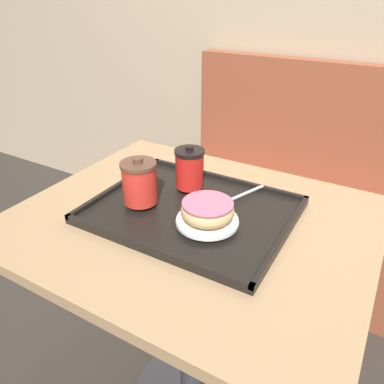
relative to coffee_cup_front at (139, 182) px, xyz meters
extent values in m
cube|color=tan|center=(0.14, 1.13, 0.36)|extent=(8.00, 0.05, 2.40)
cube|color=brown|center=(0.28, 0.87, -0.61)|extent=(1.31, 0.44, 0.45)
cube|color=brown|center=(0.28, 1.05, -0.11)|extent=(1.31, 0.08, 0.55)
cube|color=tan|center=(0.14, 0.03, -0.10)|extent=(0.89, 0.74, 0.03)
cylinder|color=#333338|center=(0.14, 0.03, -0.48)|extent=(0.08, 0.08, 0.73)
cube|color=black|center=(0.13, 0.05, -0.07)|extent=(0.50, 0.40, 0.01)
cube|color=black|center=(0.13, -0.14, -0.06)|extent=(0.50, 0.01, 0.01)
cube|color=black|center=(0.13, 0.24, -0.06)|extent=(0.50, 0.01, 0.01)
cube|color=black|center=(-0.12, 0.05, -0.06)|extent=(0.01, 0.40, 0.01)
cube|color=black|center=(0.37, 0.05, -0.06)|extent=(0.01, 0.40, 0.01)
cylinder|color=red|center=(0.00, 0.00, -0.01)|extent=(0.09, 0.09, 0.10)
cylinder|color=brown|center=(0.00, 0.00, 0.05)|extent=(0.09, 0.09, 0.01)
cylinder|color=brown|center=(0.00, 0.00, 0.06)|extent=(0.02, 0.02, 0.01)
cylinder|color=red|center=(0.07, 0.14, -0.01)|extent=(0.08, 0.08, 0.10)
cylinder|color=black|center=(0.07, 0.14, 0.05)|extent=(0.08, 0.08, 0.01)
cylinder|color=black|center=(0.07, 0.14, 0.06)|extent=(0.02, 0.02, 0.01)
cylinder|color=white|center=(0.20, 0.00, -0.05)|extent=(0.15, 0.15, 0.01)
torus|color=white|center=(0.20, 0.00, -0.05)|extent=(0.15, 0.15, 0.01)
torus|color=#DBB270|center=(0.20, 0.00, -0.02)|extent=(0.13, 0.13, 0.04)
cylinder|color=#DB6684|center=(0.20, 0.00, 0.00)|extent=(0.12, 0.12, 0.00)
ellipsoid|color=silver|center=(0.20, 0.10, -0.05)|extent=(0.03, 0.04, 0.01)
cube|color=silver|center=(0.23, 0.18, -0.05)|extent=(0.05, 0.12, 0.00)
camera|label=1|loc=(0.54, -0.67, 0.45)|focal=35.00mm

